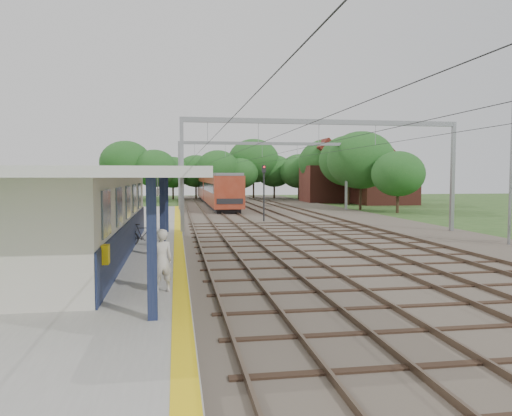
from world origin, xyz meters
TOP-DOWN VIEW (x-y plane):
  - ground at (0.00, 0.00)m, footprint 160.00×160.00m
  - ballast_bed at (4.00, 30.00)m, footprint 18.00×90.00m
  - platform at (-7.50, 14.00)m, footprint 5.00×52.00m
  - yellow_stripe at (-5.25, 14.00)m, footprint 0.45×52.00m
  - station_building at (-8.88, 7.00)m, footprint 3.41×18.00m
  - canopy at (-7.77, 6.00)m, footprint 6.40×20.00m
  - rail_tracks at (1.50, 30.00)m, footprint 11.80×88.00m
  - catenary_system at (3.39, 25.28)m, footprint 17.22×88.00m
  - tree_band at (3.84, 57.12)m, footprint 31.72×30.88m
  - house_near at (21.00, 46.00)m, footprint 7.00×6.12m
  - house_far at (16.00, 52.00)m, footprint 8.00×6.12m
  - person at (-5.77, -0.30)m, footprint 0.74×0.59m
  - bicycle at (-6.87, 9.33)m, footprint 1.71×0.52m
  - train at (-0.50, 48.83)m, footprint 2.88×35.89m
  - signal_post at (1.35, 23.54)m, footprint 0.32×0.27m

SIDE VIEW (x-z plane):
  - ground at x=0.00m, z-range 0.00..0.00m
  - ballast_bed at x=4.00m, z-range 0.00..0.10m
  - platform at x=-7.50m, z-range 0.00..0.35m
  - rail_tracks at x=1.50m, z-range 0.10..0.25m
  - yellow_stripe at x=-5.25m, z-range 0.35..0.36m
  - bicycle at x=-6.87m, z-range 0.35..1.37m
  - person at x=-5.77m, z-range 0.35..2.12m
  - station_building at x=-8.88m, z-range 0.34..3.74m
  - train at x=-0.50m, z-range 0.22..4.01m
  - signal_post at x=1.35m, z-range 0.59..5.01m
  - house_near at x=21.00m, z-range -0.96..6.93m
  - house_far at x=16.00m, z-range -1.09..7.56m
  - canopy at x=-7.77m, z-range 1.92..5.36m
  - tree_band at x=3.84m, z-range 0.51..9.33m
  - catenary_system at x=3.39m, z-range 2.01..9.01m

